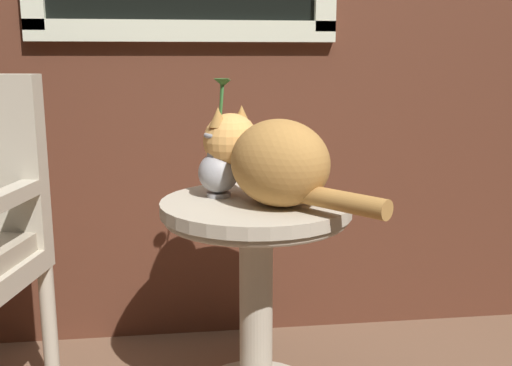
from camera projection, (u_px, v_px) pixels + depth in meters
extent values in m
cube|color=beige|center=(184.00, 31.00, 1.99)|extent=(1.02, 0.03, 0.07)
cylinder|color=#B2A893|center=(256.00, 305.00, 1.73)|extent=(0.10, 0.10, 0.55)
cylinder|color=#B2A893|center=(256.00, 207.00, 1.67)|extent=(0.53, 0.53, 0.03)
torus|color=#B2A893|center=(256.00, 216.00, 1.67)|extent=(0.51, 0.51, 0.02)
cylinder|color=#B2A893|center=(50.00, 334.00, 1.76)|extent=(0.04, 0.04, 0.42)
ellipsoid|color=#AD7A3D|center=(280.00, 163.00, 1.58)|extent=(0.36, 0.37, 0.23)
sphere|color=#E2A356|center=(231.00, 141.00, 1.70)|extent=(0.16, 0.16, 0.16)
cone|color=#AD7A3D|center=(242.00, 115.00, 1.72)|extent=(0.05, 0.05, 0.06)
cone|color=#AD7A3D|center=(219.00, 117.00, 1.66)|extent=(0.05, 0.05, 0.06)
cylinder|color=#AD7A3D|center=(342.00, 201.00, 1.46)|extent=(0.20, 0.23, 0.05)
cylinder|color=#99999E|center=(220.00, 194.00, 1.71)|extent=(0.07, 0.07, 0.01)
ellipsoid|color=#99999E|center=(220.00, 173.00, 1.70)|extent=(0.11, 0.11, 0.11)
cylinder|color=#99999E|center=(219.00, 146.00, 1.68)|extent=(0.06, 0.06, 0.06)
torus|color=#99999E|center=(219.00, 135.00, 1.68)|extent=(0.08, 0.08, 0.01)
cylinder|color=#2D662D|center=(221.00, 109.00, 1.68)|extent=(0.02, 0.05, 0.14)
cone|color=#2D662D|center=(223.00, 83.00, 1.69)|extent=(0.04, 0.04, 0.02)
cylinder|color=#2D662D|center=(220.00, 109.00, 1.65)|extent=(0.01, 0.03, 0.15)
cone|color=#2D662D|center=(221.00, 82.00, 1.62)|extent=(0.04, 0.04, 0.02)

